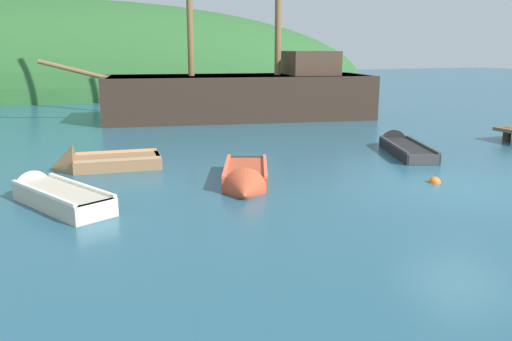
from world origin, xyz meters
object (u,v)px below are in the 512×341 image
Objects in this scene: rowboat_near_dock at (401,148)px; rowboat_outer_right at (98,165)px; sailing_ship at (242,101)px; buoy_orange at (435,183)px; rowboat_center at (245,180)px; rowboat_portside at (52,197)px.

rowboat_near_dock is 9.44m from rowboat_outer_right.
sailing_ship is 49.91× the size of buoy_orange.
buoy_orange is (4.45, -1.54, -0.12)m from rowboat_center.
rowboat_outer_right is (-9.38, 1.07, 0.01)m from rowboat_near_dock.
rowboat_portside reaches higher than rowboat_near_dock.
sailing_ship reaches higher than rowboat_outer_right.
rowboat_center reaches higher than buoy_orange.
sailing_ship reaches higher than buoy_orange.
rowboat_center is at bearing 80.80° from sailing_ship.
sailing_ship is at bearing -125.61° from rowboat_outer_right.
rowboat_portside is 9.01m from buoy_orange.
rowboat_outer_right is at bearing 103.55° from rowboat_near_dock.
sailing_ship reaches higher than rowboat_portside.
rowboat_center reaches higher than rowboat_portside.
sailing_ship reaches higher than rowboat_center.
rowboat_near_dock is 4.03m from buoy_orange.
rowboat_portside is at bearing -69.82° from rowboat_center.
rowboat_outer_right reaches higher than rowboat_near_dock.
rowboat_near_dock is (1.96, -9.48, -0.70)m from sailing_ship.
sailing_ship is 11.23m from rowboat_outer_right.
sailing_ship is at bearing -62.65° from rowboat_portside.
rowboat_portside is (-4.40, 0.15, 0.02)m from rowboat_center.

